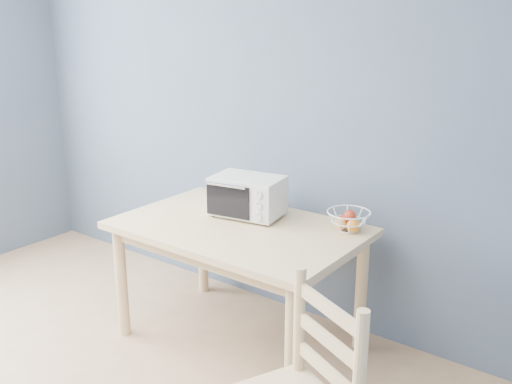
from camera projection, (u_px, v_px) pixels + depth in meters
The scene contains 3 objects.
dining_table at pixel (238, 242), 3.32m from camera, with size 1.40×0.90×0.75m.
toaster_oven at pixel (245, 195), 3.41m from camera, with size 0.46×0.37×0.24m.
fruit_basket at pixel (348, 220), 3.19m from camera, with size 0.30×0.30×0.12m.
Camera 1 is at (2.35, -0.72, 1.89)m, focal length 40.00 mm.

